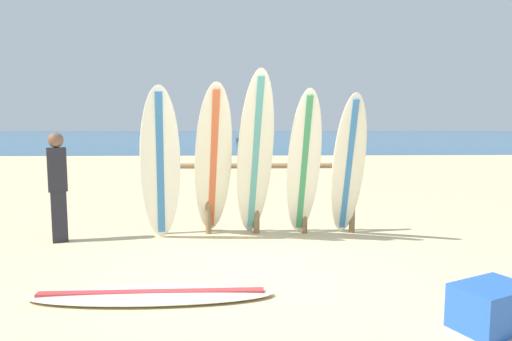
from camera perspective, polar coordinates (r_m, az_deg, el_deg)
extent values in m
plane|color=#D3BC8C|center=(5.01, 0.33, -13.18)|extent=(120.00, 120.00, 0.00)
cube|color=#1E5984|center=(62.74, -1.57, 4.63)|extent=(120.00, 80.00, 0.01)
cylinder|color=olive|center=(6.67, -12.57, -3.20)|extent=(0.09, 0.09, 1.18)
cylinder|color=olive|center=(6.57, -6.30, -3.22)|extent=(0.09, 0.09, 1.18)
cylinder|color=olive|center=(6.56, 0.08, -3.21)|extent=(0.09, 0.09, 1.18)
cylinder|color=olive|center=(6.62, 6.41, -3.16)|extent=(0.09, 0.09, 1.18)
cylinder|color=olive|center=(6.76, 12.56, -3.08)|extent=(0.09, 0.09, 1.18)
cylinder|color=olive|center=(6.50, 0.08, 0.62)|extent=(3.02, 0.08, 0.08)
ellipsoid|color=white|center=(6.20, -12.46, 0.75)|extent=(0.65, 0.64, 2.18)
cube|color=#3372B2|center=(6.20, -12.46, 0.75)|extent=(0.20, 0.53, 2.01)
ellipsoid|color=silver|center=(6.22, -5.64, 1.04)|extent=(0.71, 1.18, 2.21)
cube|color=#CC5933|center=(6.22, -5.64, 1.04)|extent=(0.27, 1.03, 2.04)
ellipsoid|color=silver|center=(6.13, -0.10, 1.80)|extent=(0.65, 1.06, 2.38)
cube|color=teal|center=(6.13, -0.10, 1.80)|extent=(0.23, 0.93, 2.20)
ellipsoid|color=white|center=(6.20, 6.28, 0.66)|extent=(0.50, 0.95, 2.13)
cube|color=#388C59|center=(6.20, 6.28, 0.66)|extent=(0.12, 0.87, 1.97)
ellipsoid|color=silver|center=(6.33, 12.01, 0.43)|extent=(0.49, 0.90, 2.08)
cube|color=#3372B2|center=(6.33, 12.01, 0.43)|extent=(0.11, 0.83, 1.92)
ellipsoid|color=beige|center=(4.41, -13.53, -15.59)|extent=(2.34, 0.56, 0.07)
cube|color=#B73338|center=(4.41, -13.53, -15.59)|extent=(2.14, 0.14, 0.08)
cube|color=#26262D|center=(6.72, -24.40, -5.53)|extent=(0.24, 0.21, 0.72)
cube|color=#26262D|center=(6.62, -24.65, 0.12)|extent=(0.29, 0.25, 0.61)
sphere|color=brown|center=(6.60, -24.81, 3.65)|extent=(0.21, 0.21, 0.21)
cube|color=#333842|center=(40.99, -0.82, 4.08)|extent=(2.59, 1.90, 0.35)
cube|color=silver|center=(40.98, -0.82, 4.58)|extent=(1.07, 0.95, 0.36)
cube|color=blue|center=(4.16, 28.44, -15.43)|extent=(0.71, 0.62, 0.36)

